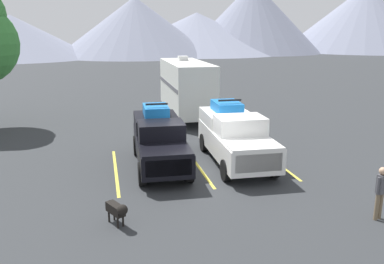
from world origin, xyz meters
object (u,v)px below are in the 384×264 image
(pickup_truck_a, at_px, (159,139))
(camper_trailer_a, at_px, (186,86))
(person_a, at_px, (381,190))
(pickup_truck_b, at_px, (234,135))
(dog, at_px, (118,210))

(pickup_truck_a, relative_size, camper_trailer_a, 0.65)
(camper_trailer_a, bearing_deg, person_a, -80.28)
(pickup_truck_a, distance_m, pickup_truck_b, 3.26)
(pickup_truck_a, height_order, dog, pickup_truck_a)
(pickup_truck_a, height_order, pickup_truck_b, pickup_truck_b)
(person_a, bearing_deg, pickup_truck_a, 131.79)
(pickup_truck_a, bearing_deg, dog, -111.11)
(pickup_truck_a, bearing_deg, camper_trailer_a, 71.15)
(person_a, relative_size, dog, 1.75)
(pickup_truck_a, distance_m, dog, 5.52)
(pickup_truck_a, xyz_separation_m, person_a, (5.75, -6.44, -0.20))
(pickup_truck_b, relative_size, dog, 6.08)
(camper_trailer_a, height_order, dog, camper_trailer_a)
(pickup_truck_a, xyz_separation_m, dog, (-1.98, -5.12, -0.64))
(pickup_truck_b, xyz_separation_m, person_a, (2.50, -6.21, -0.23))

